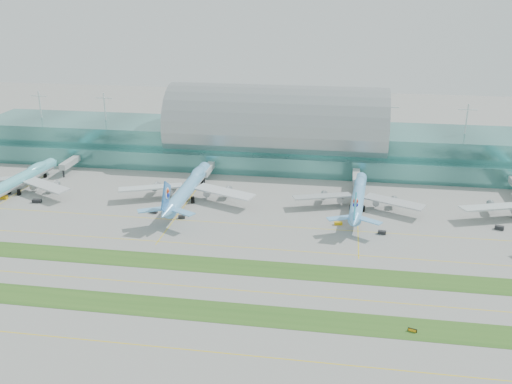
% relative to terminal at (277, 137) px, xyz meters
% --- Properties ---
extents(ground, '(700.00, 700.00, 0.00)m').
position_rel_terminal_xyz_m(ground, '(-0.01, -128.79, -14.23)').
color(ground, gray).
rests_on(ground, ground).
extents(terminal, '(340.00, 69.10, 36.00)m').
position_rel_terminal_xyz_m(terminal, '(0.00, 0.00, 0.00)').
color(terminal, '#3D7A75').
rests_on(terminal, ground).
extents(grass_strip_near, '(420.00, 12.00, 0.08)m').
position_rel_terminal_xyz_m(grass_strip_near, '(-0.01, -156.79, -14.19)').
color(grass_strip_near, '#2D591E').
rests_on(grass_strip_near, ground).
extents(grass_strip_far, '(420.00, 12.00, 0.08)m').
position_rel_terminal_xyz_m(grass_strip_far, '(-0.01, -126.79, -14.19)').
color(grass_strip_far, '#2D591E').
rests_on(grass_strip_far, ground).
extents(taxiline_a, '(420.00, 0.35, 0.01)m').
position_rel_terminal_xyz_m(taxiline_a, '(-0.01, -176.79, -14.22)').
color(taxiline_a, yellow).
rests_on(taxiline_a, ground).
extents(taxiline_b, '(420.00, 0.35, 0.01)m').
position_rel_terminal_xyz_m(taxiline_b, '(-0.01, -142.79, -14.22)').
color(taxiline_b, yellow).
rests_on(taxiline_b, ground).
extents(taxiline_c, '(420.00, 0.35, 0.01)m').
position_rel_terminal_xyz_m(taxiline_c, '(-0.01, -110.79, -14.22)').
color(taxiline_c, yellow).
rests_on(taxiline_c, ground).
extents(taxiline_d, '(420.00, 0.35, 0.01)m').
position_rel_terminal_xyz_m(taxiline_d, '(-0.01, -88.79, -14.22)').
color(taxiline_d, yellow).
rests_on(taxiline_d, ground).
extents(airliner_a, '(62.05, 70.72, 19.46)m').
position_rel_terminal_xyz_m(airliner_a, '(-117.34, -67.26, -8.23)').
color(airliner_a, '#5EC1CF').
rests_on(airliner_a, ground).
extents(airliner_b, '(65.28, 73.96, 20.38)m').
position_rel_terminal_xyz_m(airliner_b, '(-33.21, -64.35, -7.94)').
color(airliner_b, '#6AB3EA').
rests_on(airliner_b, ground).
extents(airliner_c, '(58.57, 66.61, 18.33)m').
position_rel_terminal_xyz_m(airliner_c, '(44.64, -62.89, -8.57)').
color(airliner_c, '#6FB8F5').
rests_on(airliner_c, ground).
extents(gse_a, '(4.21, 2.25, 1.56)m').
position_rel_terminal_xyz_m(gse_a, '(-119.72, -77.47, -13.45)').
color(gse_a, '#C2890B').
rests_on(gse_a, ground).
extents(gse_b, '(4.25, 2.35, 1.53)m').
position_rel_terminal_xyz_m(gse_b, '(-101.46, -79.38, -13.46)').
color(gse_b, black).
rests_on(gse_b, ground).
extents(gse_c, '(3.68, 2.30, 1.22)m').
position_rel_terminal_xyz_m(gse_c, '(-44.24, -83.20, -13.61)').
color(gse_c, black).
rests_on(gse_c, ground).
extents(gse_d, '(3.13, 2.17, 1.35)m').
position_rel_terminal_xyz_m(gse_d, '(-30.33, -87.04, -13.55)').
color(gse_d, black).
rests_on(gse_d, ground).
extents(gse_e, '(3.54, 2.08, 1.26)m').
position_rel_terminal_xyz_m(gse_e, '(36.45, -83.45, -13.60)').
color(gse_e, gold).
rests_on(gse_e, ground).
extents(gse_f, '(3.42, 1.93, 1.39)m').
position_rel_terminal_xyz_m(gse_f, '(54.12, -89.99, -13.53)').
color(gse_f, black).
rests_on(gse_f, ground).
extents(gse_g, '(3.96, 2.79, 1.61)m').
position_rel_terminal_xyz_m(gse_g, '(102.05, -78.00, -13.42)').
color(gse_g, black).
rests_on(gse_g, ground).
extents(taxiway_sign_east, '(2.65, 1.08, 1.14)m').
position_rel_terminal_xyz_m(taxiway_sign_east, '(59.52, -158.31, -13.66)').
color(taxiway_sign_east, black).
rests_on(taxiway_sign_east, ground).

